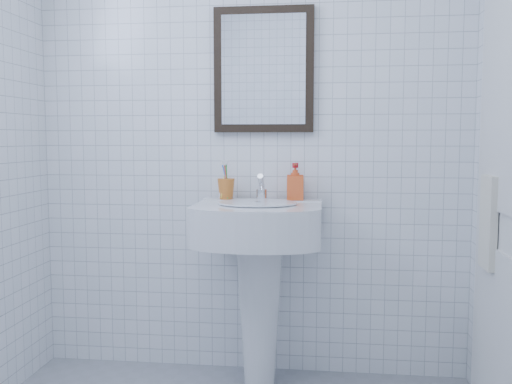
# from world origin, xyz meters

# --- Properties ---
(wall_back) EXTENTS (2.20, 0.02, 2.50)m
(wall_back) POSITION_xyz_m (0.00, 1.20, 1.25)
(wall_back) COLOR white
(wall_back) RESTS_ON ground
(washbasin) EXTENTS (0.59, 0.43, 0.91)m
(washbasin) POSITION_xyz_m (0.07, 0.99, 0.61)
(washbasin) COLOR white
(washbasin) RESTS_ON ground
(faucet) EXTENTS (0.05, 0.12, 0.13)m
(faucet) POSITION_xyz_m (0.07, 1.10, 0.96)
(faucet) COLOR silver
(faucet) RESTS_ON washbasin
(toothbrush_cup) EXTENTS (0.10, 0.10, 0.10)m
(toothbrush_cup) POSITION_xyz_m (-0.11, 1.11, 0.96)
(toothbrush_cup) COLOR #CB6923
(toothbrush_cup) RESTS_ON washbasin
(soap_dispenser) EXTENTS (0.09, 0.09, 0.18)m
(soap_dispenser) POSITION_xyz_m (0.23, 1.12, 1.00)
(soap_dispenser) COLOR red
(soap_dispenser) RESTS_ON washbasin
(wall_mirror) EXTENTS (0.50, 0.04, 0.62)m
(wall_mirror) POSITION_xyz_m (0.07, 1.18, 1.55)
(wall_mirror) COLOR black
(wall_mirror) RESTS_ON wall_back
(bathroom_door) EXTENTS (0.04, 0.80, 2.00)m
(bathroom_door) POSITION_xyz_m (1.08, 0.55, 1.00)
(bathroom_door) COLOR silver
(bathroom_door) RESTS_ON ground
(towel_ring) EXTENTS (0.01, 0.18, 0.18)m
(towel_ring) POSITION_xyz_m (1.06, 0.70, 1.05)
(towel_ring) COLOR silver
(towel_ring) RESTS_ON wall_right
(hand_towel) EXTENTS (0.03, 0.16, 0.38)m
(hand_towel) POSITION_xyz_m (1.04, 0.70, 0.87)
(hand_towel) COLOR silver
(hand_towel) RESTS_ON towel_ring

